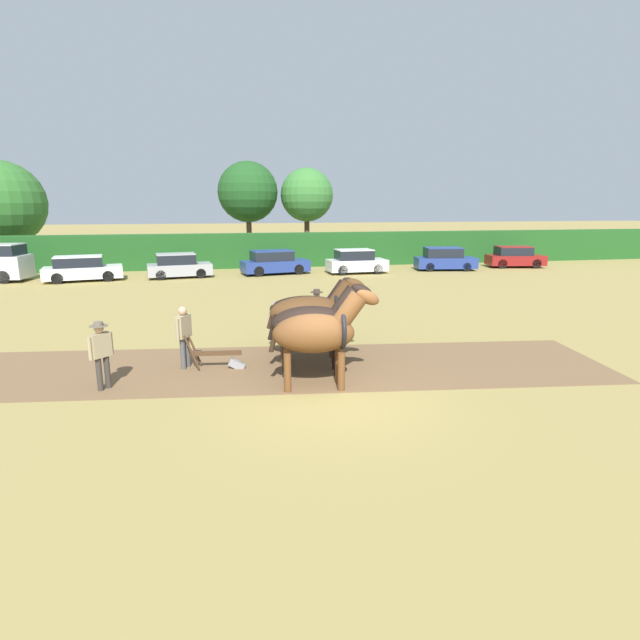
{
  "coord_description": "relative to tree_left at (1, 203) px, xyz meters",
  "views": [
    {
      "loc": [
        -2.68,
        -11.1,
        4.45
      ],
      "look_at": [
        0.24,
        3.17,
        1.1
      ],
      "focal_mm": 28.0,
      "sensor_mm": 36.0,
      "label": 1
    }
  ],
  "objects": [
    {
      "name": "draft_horse_lead_right",
      "position": [
        18.23,
        -29.76,
        -3.22
      ],
      "size": [
        2.86,
        1.22,
        2.51
      ],
      "rotation": [
        0.0,
        0.0,
        -0.12
      ],
      "color": "black",
      "rests_on": "ground"
    },
    {
      "name": "tree_center",
      "position": [
        23.31,
        -0.03,
        0.67
      ],
      "size": [
        4.42,
        4.42,
        7.53
      ],
      "color": "#4C3823",
      "rests_on": "ground"
    },
    {
      "name": "farmer_beside_team",
      "position": [
        18.97,
        -26.19,
        -3.62
      ],
      "size": [
        0.51,
        0.48,
        1.7
      ],
      "rotation": [
        0.0,
        0.0,
        -0.82
      ],
      "color": "#4C4C4C",
      "rests_on": "ground"
    },
    {
      "name": "draft_horse_lead_left",
      "position": [
        18.09,
        -30.85,
        -3.21
      ],
      "size": [
        2.78,
        1.26,
        2.54
      ],
      "rotation": [
        0.0,
        0.0,
        -0.12
      ],
      "color": "brown",
      "rests_on": "ground"
    },
    {
      "name": "parked_car_center_left",
      "position": [
        13.31,
        -9.98,
        -3.89
      ],
      "size": [
        4.1,
        2.31,
        1.52
      ],
      "rotation": [
        0.0,
        0.0,
        0.15
      ],
      "color": "#9E9EA8",
      "rests_on": "ground"
    },
    {
      "name": "plow",
      "position": [
        15.71,
        -28.89,
        -4.3
      ],
      "size": [
        1.65,
        0.53,
        1.13
      ],
      "rotation": [
        0.0,
        0.0,
        -0.12
      ],
      "color": "#4C331E",
      "rests_on": "ground"
    },
    {
      "name": "draft_horse_trail_right",
      "position": [
        18.49,
        -27.57,
        -3.29
      ],
      "size": [
        2.95,
        1.13,
        2.37
      ],
      "rotation": [
        0.0,
        0.0,
        -0.12
      ],
      "color": "black",
      "rests_on": "ground"
    },
    {
      "name": "plowed_furrow_strip",
      "position": [
        14.6,
        -28.76,
        -4.61
      ],
      "size": [
        24.32,
        7.15,
        0.01
      ],
      "primitive_type": "cube",
      "rotation": [
        0.0,
        0.0,
        -0.12
      ],
      "color": "brown",
      "rests_on": "ground"
    },
    {
      "name": "parked_car_left",
      "position": [
        7.72,
        -10.3,
        -3.89
      ],
      "size": [
        4.66,
        2.56,
        1.51
      ],
      "rotation": [
        0.0,
        0.0,
        0.18
      ],
      "color": "silver",
      "rests_on": "ground"
    },
    {
      "name": "farmer_onlooker_left",
      "position": [
        12.85,
        -29.94,
        -3.61
      ],
      "size": [
        0.49,
        0.5,
        1.72
      ],
      "rotation": [
        0.0,
        0.0,
        -0.77
      ],
      "color": "#38332D",
      "rests_on": "ground"
    },
    {
      "name": "parked_car_center_right",
      "position": [
        24.82,
        -10.22,
        -3.85
      ],
      "size": [
        4.0,
        1.95,
        1.6
      ],
      "rotation": [
        0.0,
        0.0,
        0.04
      ],
      "color": "silver",
      "rests_on": "ground"
    },
    {
      "name": "tree_left",
      "position": [
        0.0,
        0.0,
        0.0
      ],
      "size": [
        6.29,
        6.29,
        7.77
      ],
      "color": "#423323",
      "rests_on": "ground"
    },
    {
      "name": "parked_car_far_right",
      "position": [
        37.16,
        -9.36,
        -3.88
      ],
      "size": [
        4.26,
        2.39,
        1.54
      ],
      "rotation": [
        0.0,
        0.0,
        -0.18
      ],
      "color": "maroon",
      "rests_on": "ground"
    },
    {
      "name": "parked_car_right",
      "position": [
        31.38,
        -9.86,
        -3.86
      ],
      "size": [
        4.37,
        2.38,
        1.6
      ],
      "rotation": [
        0.0,
        0.0,
        -0.17
      ],
      "color": "navy",
      "rests_on": "ground"
    },
    {
      "name": "farmer_at_plow",
      "position": [
        14.74,
        -28.62,
        -3.59
      ],
      "size": [
        0.42,
        0.62,
        1.76
      ],
      "rotation": [
        0.0,
        0.0,
        -0.5
      ],
      "color": "#4C4C4C",
      "rests_on": "ground"
    },
    {
      "name": "hedgerow",
      "position": [
        18.43,
        -5.3,
        -3.39
      ],
      "size": [
        69.47,
        1.6,
        2.46
      ],
      "primitive_type": "cube",
      "color": "#1E511E",
      "rests_on": "ground"
    },
    {
      "name": "parked_car_center",
      "position": [
        19.4,
        -9.54,
        -3.86
      ],
      "size": [
        4.63,
        2.57,
        1.57
      ],
      "rotation": [
        0.0,
        0.0,
        0.18
      ],
      "color": "navy",
      "rests_on": "ground"
    },
    {
      "name": "tree_center_left",
      "position": [
        18.43,
        0.23,
        0.9
      ],
      "size": [
        4.93,
        4.93,
        8.01
      ],
      "color": "brown",
      "rests_on": "ground"
    },
    {
      "name": "ground_plane",
      "position": [
        18.43,
        -31.37,
        -4.62
      ],
      "size": [
        240.0,
        240.0,
        0.0
      ],
      "primitive_type": "plane",
      "color": "#998447"
    },
    {
      "name": "draft_horse_trail_left",
      "position": [
        18.35,
        -28.66,
        -3.18
      ],
      "size": [
        2.91,
        1.28,
        2.5
      ],
      "rotation": [
        0.0,
        0.0,
        -0.12
      ],
      "color": "#513319",
      "rests_on": "ground"
    }
  ]
}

